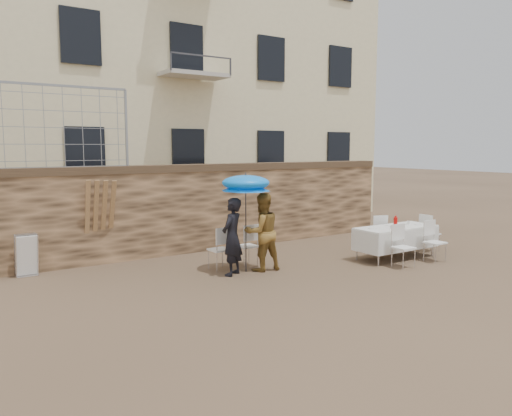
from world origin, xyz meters
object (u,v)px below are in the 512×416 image
couple_chair_left (220,248)px  chair_stack_right (26,254)px  table_chair_front_left (404,246)px  umbrella (246,186)px  woman_dress (262,232)px  table_chair_back (377,233)px  banquet_table (396,228)px  table_chair_side (430,233)px  table_chair_front_right (435,241)px  man_suit (232,237)px  couple_chair_right (247,245)px  soda_bottle (395,223)px

couple_chair_left → chair_stack_right: bearing=-29.5°
table_chair_front_left → umbrella: bearing=155.6°
woman_dress → table_chair_back: size_ratio=1.77×
umbrella → banquet_table: 3.99m
umbrella → chair_stack_right: umbrella is taller
table_chair_side → umbrella: bearing=80.4°
woman_dress → table_chair_side: woman_dress is taller
woman_dress → chair_stack_right: size_ratio=1.85×
table_chair_back → table_chair_side: bearing=169.3°
umbrella → table_chair_side: size_ratio=2.06×
couple_chair_left → table_chair_front_right: same height
couple_chair_left → umbrella: bearing=128.2°
man_suit → table_chair_front_left: man_suit is taller
umbrella → chair_stack_right: bearing=151.1°
table_chair_side → chair_stack_right: size_ratio=1.04×
woman_dress → umbrella: (-0.35, 0.10, 1.01)m
woman_dress → banquet_table: 3.47m
table_chair_back → chair_stack_right: size_ratio=1.04×
man_suit → woman_dress: 0.75m
banquet_table → table_chair_front_left: 0.99m
man_suit → banquet_table: bearing=135.6°
man_suit → woman_dress: (0.75, 0.00, 0.03)m
couple_chair_right → table_chair_front_right: bearing=149.9°
umbrella → couple_chair_right: umbrella is taller
couple_chair_left → couple_chair_right: (0.70, 0.00, 0.00)m
umbrella → table_chair_front_left: 3.79m
chair_stack_right → table_chair_front_left: bearing=-28.3°
banquet_table → table_chair_front_left: table_chair_front_left is taller
table_chair_side → soda_bottle: bearing=97.9°
table_chair_back → banquet_table: bearing=95.5°
banquet_table → soda_bottle: size_ratio=8.08×
table_chair_front_right → table_chair_back: bearing=101.9°
umbrella → table_chair_back: bearing=-1.1°
table_chair_front_left → table_chair_front_right: size_ratio=1.00×
woman_dress → couple_chair_right: (-0.05, 0.55, -0.37)m
man_suit → table_chair_side: bearing=139.3°
table_chair_front_right → banquet_table: bearing=124.7°
couple_chair_left → table_chair_front_right: size_ratio=1.00×
woman_dress → table_chair_front_right: bearing=163.1°
couple_chair_right → soda_bottle: (3.23, -1.47, 0.43)m
umbrella → table_chair_back: 4.17m
man_suit → chair_stack_right: bearing=-66.4°
table_chair_front_right → table_chair_side: bearing=44.3°
table_chair_front_left → banquet_table: bearing=54.3°
chair_stack_right → couple_chair_right: bearing=-22.3°
couple_chair_left → table_chair_front_left: 4.09m
man_suit → umbrella: 1.12m
table_chair_front_left → woman_dress: bearing=154.3°
man_suit → chair_stack_right: 4.33m
banquet_table → table_chair_back: 0.86m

